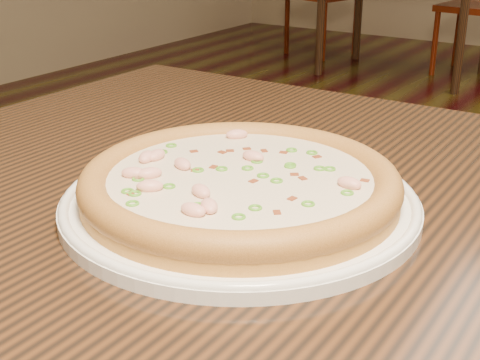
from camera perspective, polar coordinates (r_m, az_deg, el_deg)
The scene contains 3 objects.
hero_table at distance 0.68m, azimuth 11.10°, elevation -10.94°, with size 1.20×0.80×0.75m.
plate at distance 0.63m, azimuth 0.00°, elevation -1.78°, with size 0.34×0.34×0.02m.
pizza at distance 0.63m, azimuth -0.04°, elevation -0.25°, with size 0.30×0.30×0.03m.
Camera 1 is at (-0.03, -1.02, 1.02)m, focal length 50.00 mm.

